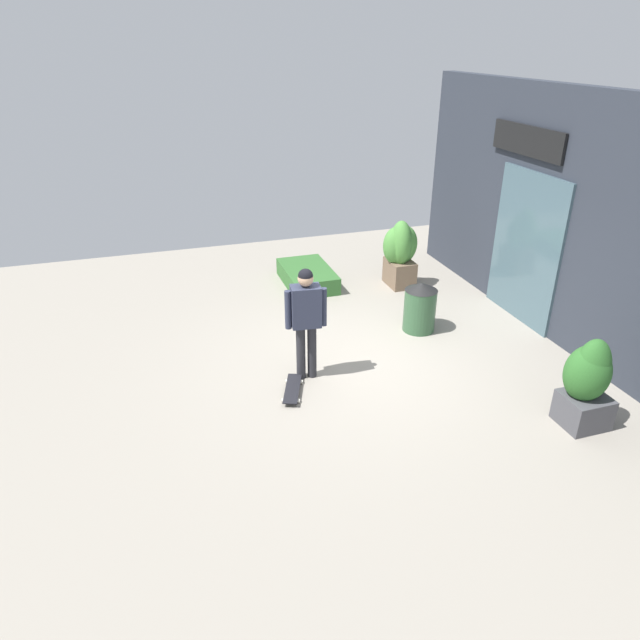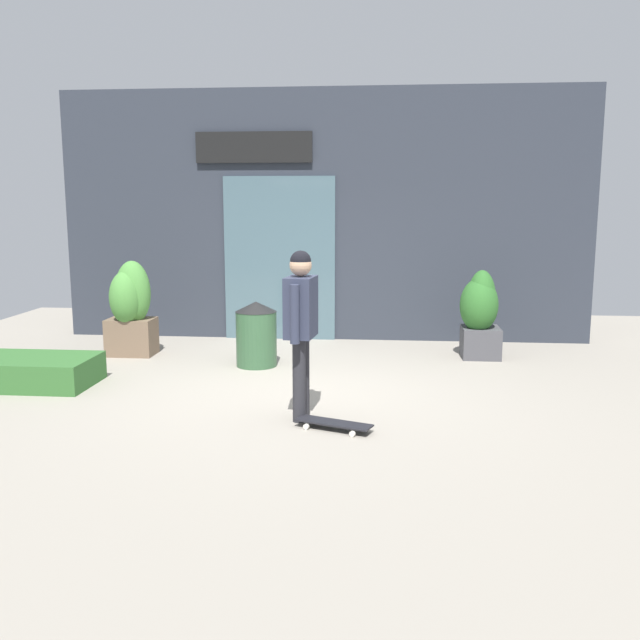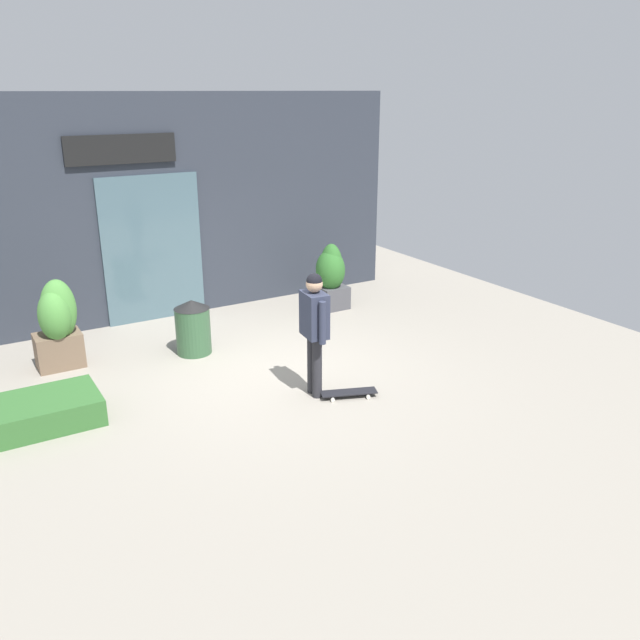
# 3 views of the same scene
# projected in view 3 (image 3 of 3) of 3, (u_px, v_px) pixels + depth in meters

# --- Properties ---
(ground_plane) EXTENTS (12.00, 12.00, 0.00)m
(ground_plane) POSITION_uv_depth(u_px,v_px,m) (276.00, 374.00, 9.30)
(ground_plane) COLOR gray
(building_facade) EXTENTS (8.12, 0.31, 3.81)m
(building_facade) POSITION_uv_depth(u_px,v_px,m) (183.00, 207.00, 11.37)
(building_facade) COLOR #2D333D
(building_facade) RESTS_ON ground_plane
(skateboarder) EXTENTS (0.30, 0.58, 1.67)m
(skateboarder) POSITION_uv_depth(u_px,v_px,m) (314.00, 322.00, 8.35)
(skateboarder) COLOR #28282D
(skateboarder) RESTS_ON ground_plane
(skateboard) EXTENTS (0.76, 0.45, 0.08)m
(skateboard) POSITION_uv_depth(u_px,v_px,m) (349.00, 393.00, 8.59)
(skateboard) COLOR black
(skateboard) RESTS_ON ground_plane
(planter_box_left) EXTENTS (0.64, 0.67, 1.33)m
(planter_box_left) POSITION_uv_depth(u_px,v_px,m) (57.00, 321.00, 9.30)
(planter_box_left) COLOR brown
(planter_box_left) RESTS_ON ground_plane
(planter_box_right) EXTENTS (0.56, 0.59, 1.21)m
(planter_box_right) POSITION_uv_depth(u_px,v_px,m) (331.00, 275.00, 11.90)
(planter_box_right) COLOR #47474C
(planter_box_right) RESTS_ON ground_plane
(trash_bin) EXTENTS (0.54, 0.54, 0.85)m
(trash_bin) POSITION_uv_depth(u_px,v_px,m) (193.00, 327.00, 9.91)
(trash_bin) COLOR #335938
(trash_bin) RESTS_ON ground_plane
(hedge_ledge) EXTENTS (1.47, 0.90, 0.33)m
(hedge_ledge) POSITION_uv_depth(u_px,v_px,m) (36.00, 413.00, 7.83)
(hedge_ledge) COLOR #33662D
(hedge_ledge) RESTS_ON ground_plane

